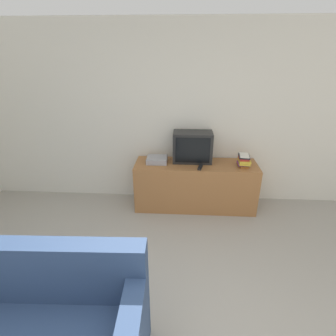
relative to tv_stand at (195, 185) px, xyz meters
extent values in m
cube|color=silver|center=(-0.27, 0.31, 0.95)|extent=(9.00, 0.06, 2.60)
cube|color=#9E6638|center=(0.00, 0.00, 0.00)|extent=(1.75, 0.52, 0.70)
cube|color=black|center=(-0.06, 0.11, 0.57)|extent=(0.56, 0.31, 0.44)
cube|color=black|center=(-0.06, -0.05, 0.57)|extent=(0.48, 0.01, 0.36)
cube|color=#995623|center=(0.66, -0.04, 0.36)|extent=(0.11, 0.21, 0.03)
cube|color=#7A3884|center=(0.65, -0.04, 0.38)|extent=(0.14, 0.17, 0.02)
cube|color=gold|center=(0.66, -0.05, 0.40)|extent=(0.16, 0.23, 0.02)
cube|color=gold|center=(0.66, -0.05, 0.43)|extent=(0.16, 0.18, 0.03)
cube|color=#B72D28|center=(0.65, -0.04, 0.47)|extent=(0.13, 0.16, 0.03)
cube|color=black|center=(0.66, -0.04, 0.49)|extent=(0.17, 0.22, 0.02)
cube|color=silver|center=(0.66, -0.05, 0.51)|extent=(0.14, 0.21, 0.02)
cube|color=black|center=(0.05, -0.15, 0.36)|extent=(0.09, 0.18, 0.02)
cube|color=#99999E|center=(-0.56, 0.02, 0.39)|extent=(0.29, 0.26, 0.08)
camera|label=1|loc=(-0.19, -3.49, 1.80)|focal=28.00mm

